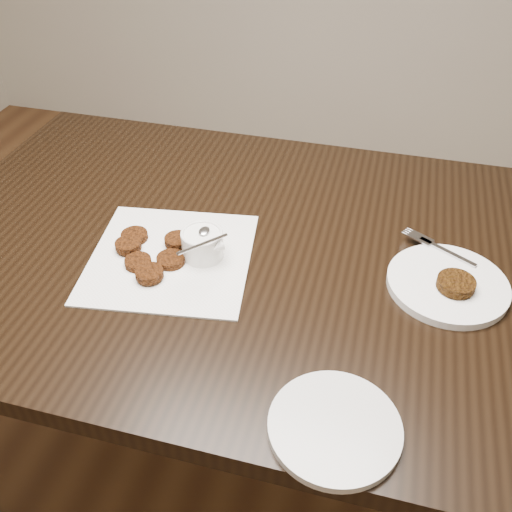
{
  "coord_description": "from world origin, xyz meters",
  "views": [
    {
      "loc": [
        0.28,
        -0.69,
        1.44
      ],
      "look_at": [
        0.08,
        0.06,
        0.8
      ],
      "focal_mm": 38.78,
      "sensor_mm": 36.0,
      "label": 1
    }
  ],
  "objects_px": {
    "napkin": "(171,257)",
    "sauce_ramekin": "(202,232)",
    "table": "(259,367)",
    "plate_with_patty": "(448,281)",
    "plate_empty": "(335,427)"
  },
  "relations": [
    {
      "from": "napkin",
      "to": "sauce_ramekin",
      "type": "distance_m",
      "value": 0.09
    },
    {
      "from": "sauce_ramekin",
      "to": "plate_with_patty",
      "type": "xyz_separation_m",
      "value": [
        0.46,
        0.03,
        -0.05
      ]
    },
    {
      "from": "table",
      "to": "plate_empty",
      "type": "xyz_separation_m",
      "value": [
        0.21,
        -0.37,
        0.38
      ]
    },
    {
      "from": "plate_with_patty",
      "to": "napkin",
      "type": "bearing_deg",
      "value": -174.22
    },
    {
      "from": "napkin",
      "to": "sauce_ramekin",
      "type": "relative_size",
      "value": 2.69
    },
    {
      "from": "table",
      "to": "plate_with_patty",
      "type": "bearing_deg",
      "value": -4.17
    },
    {
      "from": "sauce_ramekin",
      "to": "plate_with_patty",
      "type": "bearing_deg",
      "value": 3.94
    },
    {
      "from": "sauce_ramekin",
      "to": "plate_empty",
      "type": "relative_size",
      "value": 0.6
    },
    {
      "from": "plate_with_patty",
      "to": "sauce_ramekin",
      "type": "bearing_deg",
      "value": -176.06
    },
    {
      "from": "table",
      "to": "sauce_ramekin",
      "type": "xyz_separation_m",
      "value": [
        -0.1,
        -0.06,
        0.44
      ]
    },
    {
      "from": "napkin",
      "to": "plate_with_patty",
      "type": "xyz_separation_m",
      "value": [
        0.52,
        0.05,
        0.01
      ]
    },
    {
      "from": "napkin",
      "to": "plate_empty",
      "type": "relative_size",
      "value": 1.62
    },
    {
      "from": "plate_empty",
      "to": "napkin",
      "type": "bearing_deg",
      "value": 140.99
    },
    {
      "from": "table",
      "to": "sauce_ramekin",
      "type": "distance_m",
      "value": 0.45
    },
    {
      "from": "table",
      "to": "plate_empty",
      "type": "bearing_deg",
      "value": -61.21
    }
  ]
}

